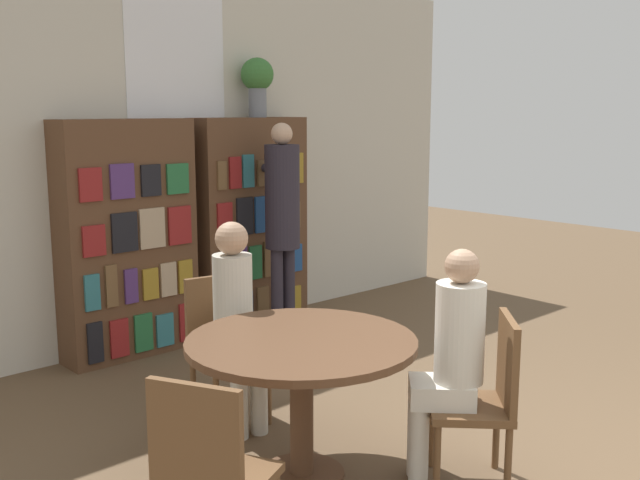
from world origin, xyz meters
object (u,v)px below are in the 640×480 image
(flower_vase, at_px, (257,80))
(seated_reader_right, at_px, (450,355))
(librarian_standing, at_px, (282,210))
(bookshelf_right, at_px, (250,224))
(seated_reader_left, at_px, (237,315))
(bookshelf_left, at_px, (128,240))
(chair_near_camera, at_px, (210,470))
(chair_far_side, at_px, (486,393))
(chair_left_side, at_px, (224,341))
(reading_table, at_px, (301,363))

(flower_vase, xyz_separation_m, seated_reader_right, (-1.10, -2.91, -1.43))
(seated_reader_right, distance_m, librarian_standing, 2.61)
(bookshelf_right, bearing_deg, seated_reader_left, -129.72)
(bookshelf_left, height_order, chair_near_camera, bookshelf_left)
(bookshelf_left, distance_m, seated_reader_left, 1.67)
(flower_vase, relative_size, chair_near_camera, 0.57)
(flower_vase, relative_size, chair_far_side, 0.57)
(bookshelf_left, xyz_separation_m, chair_left_side, (-0.17, -1.47, -0.42))
(flower_vase, bearing_deg, chair_left_side, -134.41)
(chair_left_side, xyz_separation_m, seated_reader_left, (-0.03, -0.18, 0.21))
(chair_left_side, distance_m, seated_reader_right, 1.49)
(flower_vase, bearing_deg, bookshelf_right, -177.34)
(bookshelf_right, relative_size, flower_vase, 3.63)
(chair_left_side, bearing_deg, flower_vase, -123.86)
(chair_far_side, distance_m, seated_reader_left, 1.50)
(bookshelf_right, bearing_deg, librarian_standing, -96.37)
(bookshelf_right, relative_size, seated_reader_right, 1.49)
(chair_near_camera, height_order, chair_far_side, same)
(seated_reader_right, height_order, librarian_standing, librarian_standing)
(bookshelf_right, relative_size, chair_far_side, 2.07)
(chair_near_camera, xyz_separation_m, chair_far_side, (1.47, -0.27, 0.00))
(reading_table, bearing_deg, chair_left_side, 79.45)
(flower_vase, xyz_separation_m, reading_table, (-1.61, -2.38, -1.49))
(chair_far_side, bearing_deg, librarian_standing, 28.80)
(bookshelf_right, xyz_separation_m, seated_reader_right, (-1.00, -2.91, -0.22))
(librarian_standing, bearing_deg, seated_reader_left, -138.88)
(flower_vase, relative_size, librarian_standing, 0.28)
(flower_vase, distance_m, reading_table, 3.23)
(chair_far_side, bearing_deg, reading_table, 90.00)
(reading_table, distance_m, seated_reader_right, 0.74)
(chair_near_camera, height_order, librarian_standing, librarian_standing)
(chair_left_side, height_order, seated_reader_right, seated_reader_right)
(flower_vase, height_order, chair_far_side, flower_vase)
(bookshelf_right, distance_m, librarian_standing, 0.53)
(seated_reader_right, bearing_deg, seated_reader_left, 63.00)
(flower_vase, height_order, chair_left_side, flower_vase)
(seated_reader_right, bearing_deg, bookshelf_right, 27.66)
(chair_far_side, distance_m, librarian_standing, 2.73)
(reading_table, bearing_deg, bookshelf_left, 81.81)
(bookshelf_left, distance_m, reading_table, 2.41)
(seated_reader_left, bearing_deg, librarian_standing, -128.33)
(chair_near_camera, distance_m, librarian_standing, 3.27)
(bookshelf_right, xyz_separation_m, chair_near_camera, (-2.33, -2.77, -0.42))
(chair_near_camera, bearing_deg, seated_reader_left, 113.77)
(bookshelf_right, distance_m, chair_left_side, 2.02)
(bookshelf_right, height_order, seated_reader_right, bookshelf_right)
(chair_left_side, bearing_deg, chair_far_side, 117.00)
(flower_vase, height_order, seated_reader_left, flower_vase)
(reading_table, xyz_separation_m, seated_reader_right, (0.51, -0.54, 0.06))
(bookshelf_right, height_order, chair_far_side, bookshelf_right)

